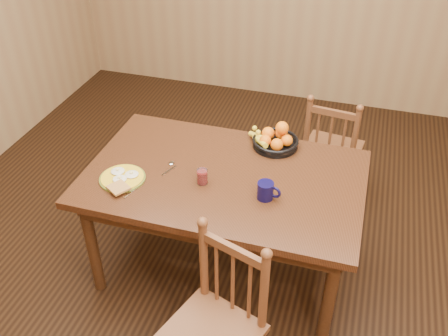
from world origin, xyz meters
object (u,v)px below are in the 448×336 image
(chair_far, at_px, (331,150))
(chair_near, at_px, (216,327))
(breakfast_plate, at_px, (122,178))
(dining_table, at_px, (224,187))
(fruit_bowl, at_px, (275,140))
(coffee_mug, at_px, (266,191))

(chair_far, distance_m, chair_near, 1.75)
(chair_far, xyz_separation_m, breakfast_plate, (-1.09, -1.13, 0.33))
(dining_table, height_order, breakfast_plate, breakfast_plate)
(breakfast_plate, bearing_deg, fruit_bowl, 38.09)
(chair_far, relative_size, chair_near, 0.96)
(coffee_mug, height_order, fruit_bowl, fruit_bowl)
(chair_far, bearing_deg, dining_table, 66.78)
(chair_near, relative_size, fruit_bowl, 2.87)
(chair_near, bearing_deg, coffee_mug, 101.68)
(dining_table, xyz_separation_m, breakfast_plate, (-0.54, -0.21, 0.10))
(coffee_mug, bearing_deg, breakfast_plate, -174.57)
(chair_near, distance_m, coffee_mug, 0.75)
(dining_table, xyz_separation_m, chair_near, (0.20, -0.80, -0.21))
(breakfast_plate, bearing_deg, chair_far, 46.23)
(chair_far, bearing_deg, fruit_bowl, 66.02)
(dining_table, height_order, coffee_mug, coffee_mug)
(coffee_mug, bearing_deg, chair_far, 75.81)
(fruit_bowl, bearing_deg, chair_far, 58.68)
(breakfast_plate, height_order, fruit_bowl, fruit_bowl)
(breakfast_plate, relative_size, fruit_bowl, 0.95)
(chair_near, xyz_separation_m, breakfast_plate, (-0.74, 0.59, 0.31))
(dining_table, xyz_separation_m, fruit_bowl, (0.22, 0.38, 0.13))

